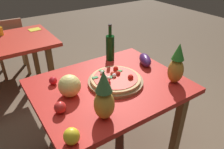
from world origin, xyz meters
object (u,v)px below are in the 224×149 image
object	(u,v)px
bell_pepper	(72,136)
pizza	(115,78)
pineapple_left	(104,98)
tomato_by_bottle	(53,81)
melon	(70,86)
tomato_near_board	(60,107)
drinking_glass_juice	(0,31)
eggplant	(145,60)
pineapple_right	(176,65)
dining_chair	(10,44)
wine_bottle	(110,47)
napkin_folded	(35,29)
display_table	(110,94)
background_table	(9,50)
pizza_board	(116,81)

from	to	relation	value
bell_pepper	pizza	bearing A→B (deg)	34.34
pizza	pineapple_left	bearing A→B (deg)	-134.11
pizza	pineapple_left	distance (m)	0.41
tomato_by_bottle	melon	bearing A→B (deg)	-75.97
tomato_near_board	drinking_glass_juice	xyz separation A→B (m)	(-0.06, 1.71, 0.01)
eggplant	tomato_by_bottle	size ratio (longest dim) A/B	3.27
pineapple_right	eggplant	xyz separation A→B (m)	(0.00, 0.35, -0.10)
pineapple_left	tomato_near_board	size ratio (longest dim) A/B	4.20
dining_chair	wine_bottle	distance (m)	1.80
tomato_by_bottle	drinking_glass_juice	world-z (taller)	drinking_glass_juice
bell_pepper	napkin_folded	xyz separation A→B (m)	(0.37, 1.95, -0.04)
eggplant	tomato_near_board	bearing A→B (deg)	-167.07
display_table	tomato_by_bottle	distance (m)	0.45
pizza	tomato_by_bottle	bearing A→B (deg)	148.84
pineapple_right	napkin_folded	distance (m)	1.91
display_table	drinking_glass_juice	world-z (taller)	drinking_glass_juice
pineapple_right	melon	world-z (taller)	pineapple_right
dining_chair	drinking_glass_juice	world-z (taller)	drinking_glass_juice
display_table	napkin_folded	world-z (taller)	napkin_folded
bell_pepper	tomato_near_board	bearing A→B (deg)	81.10
wine_bottle	eggplant	distance (m)	0.33
background_table	melon	world-z (taller)	melon
pineapple_right	display_table	bearing A→B (deg)	150.01
drinking_glass_juice	dining_chair	bearing A→B (deg)	74.25
background_table	napkin_folded	bearing A→B (deg)	28.70
wine_bottle	tomato_near_board	bearing A→B (deg)	-145.96
pizza	napkin_folded	size ratio (longest dim) A/B	2.73
dining_chair	eggplant	size ratio (longest dim) A/B	4.25
pizza	napkin_folded	world-z (taller)	pizza
background_table	bell_pepper	world-z (taller)	bell_pepper
eggplant	drinking_glass_juice	bearing A→B (deg)	121.72
bell_pepper	tomato_by_bottle	bearing A→B (deg)	78.83
display_table	pineapple_right	distance (m)	0.55
bell_pepper	napkin_folded	size ratio (longest dim) A/B	0.69
dining_chair	tomato_near_board	size ratio (longest dim) A/B	10.91
bell_pepper	drinking_glass_juice	world-z (taller)	drinking_glass_juice
pizza_board	pizza	world-z (taller)	pizza
eggplant	tomato_by_bottle	bearing A→B (deg)	170.11
background_table	eggplant	size ratio (longest dim) A/B	5.03
background_table	wine_bottle	bearing A→B (deg)	-55.19
pineapple_right	napkin_folded	size ratio (longest dim) A/B	2.29
bell_pepper	eggplant	size ratio (longest dim) A/B	0.49
pizza	drinking_glass_juice	world-z (taller)	drinking_glass_juice
bell_pepper	tomato_by_bottle	distance (m)	0.61
pineapple_left	napkin_folded	distance (m)	1.88
background_table	melon	bearing A→B (deg)	-82.52
pizza	wine_bottle	bearing A→B (deg)	62.71
tomato_by_bottle	display_table	bearing A→B (deg)	-33.27
pizza	bell_pepper	xyz separation A→B (m)	(-0.52, -0.36, 0.00)
tomato_by_bottle	tomato_near_board	xyz separation A→B (m)	(-0.08, -0.34, 0.01)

